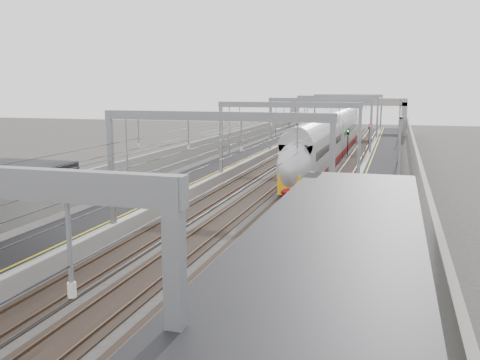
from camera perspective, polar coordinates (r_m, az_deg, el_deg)
The scene contains 12 objects.
platform_left at distance 53.65m, azimuth -2.73°, elevation 0.85°, with size 4.00×120.00×1.00m, color black.
platform_right at distance 50.77m, azimuth 14.60°, elevation 0.03°, with size 4.00×120.00×1.00m, color black.
tracks at distance 51.69m, azimuth 5.69°, elevation -0.04°, with size 11.40×140.00×0.20m.
overhead_line at distance 57.51m, azimuth 7.04°, elevation 7.05°, with size 13.00×140.00×6.60m.
canopy_right at distance 8.99m, azimuth 6.32°, elevation -15.01°, with size 4.40×30.00×4.24m.
overbridge at distance 105.54m, azimuth 11.39°, elevation 7.70°, with size 22.00×2.20×6.90m.
wall_left at distance 54.61m, azimuth -5.91°, elevation 2.14°, with size 0.30×120.00×3.20m, color gray.
wall_right at distance 50.61m, azimuth 18.27°, elevation 1.08°, with size 0.30×120.00×3.20m, color gray.
train at distance 65.47m, azimuth 9.41°, elevation 3.87°, with size 2.87×52.31×4.53m.
signal_green at distance 82.05m, azimuth 6.13°, elevation 5.26°, with size 0.32×0.32×3.48m.
signal_red_near at distance 72.04m, azimuth 11.44°, elevation 4.50°, with size 0.32×0.32×3.48m.
signal_red_far at distance 82.61m, azimuth 13.63°, elevation 5.07°, with size 0.32×0.32×3.48m.
Camera 1 is at (9.40, -5.06, 8.85)m, focal length 40.00 mm.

